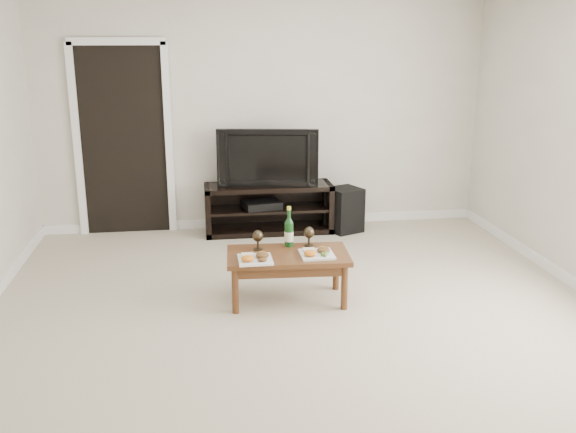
# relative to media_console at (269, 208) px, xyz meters

# --- Properties ---
(floor) EXTENTS (5.50, 5.50, 0.00)m
(floor) POSITION_rel_media_console_xyz_m (-0.02, -2.50, -0.28)
(floor) COLOR #B9AF95
(floor) RESTS_ON ground
(back_wall) EXTENTS (5.00, 0.04, 2.60)m
(back_wall) POSITION_rel_media_console_xyz_m (-0.02, 0.27, 1.02)
(back_wall) COLOR silver
(back_wall) RESTS_ON ground
(doorway) EXTENTS (0.90, 0.02, 2.05)m
(doorway) POSITION_rel_media_console_xyz_m (-1.57, 0.24, 0.75)
(doorway) COLOR black
(doorway) RESTS_ON ground
(media_console) EXTENTS (1.42, 0.45, 0.55)m
(media_console) POSITION_rel_media_console_xyz_m (0.00, 0.00, 0.00)
(media_console) COLOR black
(media_console) RESTS_ON ground
(television) EXTENTS (1.11, 0.33, 0.64)m
(television) POSITION_rel_media_console_xyz_m (0.00, 0.00, 0.59)
(television) COLOR black
(television) RESTS_ON media_console
(av_receiver) EXTENTS (0.45, 0.37, 0.08)m
(av_receiver) POSITION_rel_media_console_xyz_m (-0.08, -0.01, 0.05)
(av_receiver) COLOR black
(av_receiver) RESTS_ON media_console
(subwoofer) EXTENTS (0.44, 0.44, 0.50)m
(subwoofer) POSITION_rel_media_console_xyz_m (0.85, -0.09, -0.03)
(subwoofer) COLOR black
(subwoofer) RESTS_ON ground
(coffee_table) EXTENTS (1.03, 0.60, 0.42)m
(coffee_table) POSITION_rel_media_console_xyz_m (-0.06, -1.97, -0.07)
(coffee_table) COLOR #593118
(coffee_table) RESTS_ON ground
(plate_left) EXTENTS (0.27, 0.27, 0.07)m
(plate_left) POSITION_rel_media_console_xyz_m (-0.35, -2.10, 0.18)
(plate_left) COLOR white
(plate_left) RESTS_ON coffee_table
(plate_right) EXTENTS (0.27, 0.27, 0.07)m
(plate_right) POSITION_rel_media_console_xyz_m (0.16, -2.05, 0.18)
(plate_right) COLOR white
(plate_right) RESTS_ON coffee_table
(wine_bottle) EXTENTS (0.07, 0.07, 0.35)m
(wine_bottle) POSITION_rel_media_console_xyz_m (-0.03, -1.78, 0.32)
(wine_bottle) COLOR #0E3613
(wine_bottle) RESTS_ON coffee_table
(goblet_left) EXTENTS (0.09, 0.09, 0.17)m
(goblet_left) POSITION_rel_media_console_xyz_m (-0.30, -1.83, 0.23)
(goblet_left) COLOR #31281B
(goblet_left) RESTS_ON coffee_table
(goblet_right) EXTENTS (0.09, 0.09, 0.17)m
(goblet_right) POSITION_rel_media_console_xyz_m (0.14, -1.80, 0.23)
(goblet_right) COLOR #31281B
(goblet_right) RESTS_ON coffee_table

